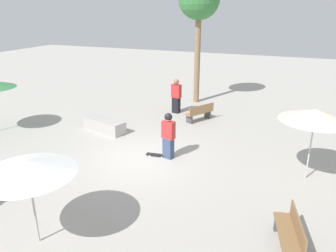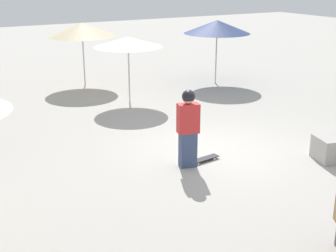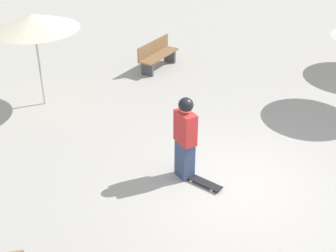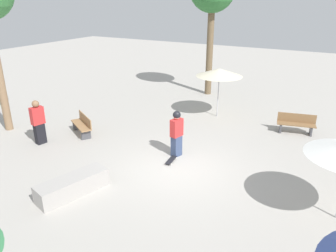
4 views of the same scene
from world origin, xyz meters
name	(u,v)px [view 2 (image 2 of 4)]	position (x,y,z in m)	size (l,w,h in m)	color
ground_plane	(210,152)	(0.00, 0.00, 0.00)	(60.00, 60.00, 0.00)	#ADA8A0
skater_main	(188,126)	(-0.44, 0.92, 0.96)	(0.37, 0.52, 1.78)	#38476B
skateboard	(204,159)	(-0.40, 0.44, 0.06)	(0.29, 0.82, 0.07)	black
shade_umbrella_navy	(217,27)	(5.99, -4.41, 2.19)	(2.53, 2.53, 2.44)	#B7B7BC
shade_umbrella_white	(128,42)	(5.10, -0.27, 2.02)	(2.23, 2.23, 2.18)	#B7B7BC
shade_umbrella_tan	(82,30)	(8.17, 0.17, 2.13)	(2.53, 2.53, 2.38)	#B7B7BC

